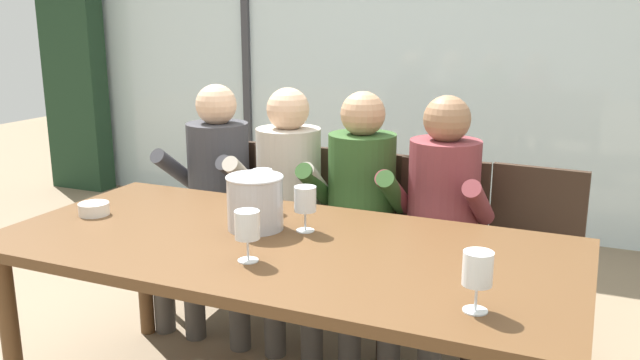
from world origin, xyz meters
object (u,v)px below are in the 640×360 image
object	(u,v)px
person_maroon_top	(438,212)
wine_glass_by_right_taster	(262,183)
person_charcoal_jacket	(211,185)
wine_glass_near_bucket	(247,227)
wine_glass_center_pour	(478,271)
person_olive_shirt	(356,203)
chair_center	(371,230)
chair_right_of_center	(438,240)
wine_glass_by_left_taster	(305,201)
chair_near_window_right	(530,252)
person_beige_jumper	(283,194)
ice_bucket_primary	(255,202)
dining_table	(281,260)
tasting_bowl	(94,209)
chair_left_of_center	(287,219)
chair_near_curtain	(226,211)

from	to	relation	value
person_maroon_top	wine_glass_by_right_taster	xyz separation A→B (m)	(-0.64, -0.44, 0.17)
person_charcoal_jacket	wine_glass_near_bucket	size ratio (longest dim) A/B	6.87
wine_glass_by_right_taster	wine_glass_center_pour	bearing A→B (deg)	-31.91
wine_glass_near_bucket	person_olive_shirt	bearing A→B (deg)	89.02
chair_center	wine_glass_near_bucket	xyz separation A→B (m)	(-0.04, -1.12, 0.35)
chair_right_of_center	person_charcoal_jacket	xyz separation A→B (m)	(-1.16, -0.12, 0.17)
chair_right_of_center	wine_glass_by_left_taster	size ratio (longest dim) A/B	5.03
chair_right_of_center	chair_near_window_right	distance (m)	0.41
chair_center	person_beige_jumper	world-z (taller)	person_beige_jumper
chair_near_window_right	wine_glass_center_pour	distance (m)	1.24
person_beige_jumper	ice_bucket_primary	distance (m)	0.72
dining_table	wine_glass_by_right_taster	world-z (taller)	wine_glass_by_right_taster
tasting_bowl	wine_glass_by_left_taster	bearing A→B (deg)	10.18
person_charcoal_jacket	tasting_bowl	world-z (taller)	person_charcoal_jacket
chair_center	wine_glass_center_pour	world-z (taller)	wine_glass_center_pour
chair_near_window_right	dining_table	bearing A→B (deg)	-127.21
dining_table	person_beige_jumper	world-z (taller)	person_beige_jumper
chair_left_of_center	wine_glass_by_right_taster	bearing A→B (deg)	-80.35
dining_table	chair_right_of_center	bearing A→B (deg)	67.39
chair_near_window_right	wine_glass_center_pour	bearing A→B (deg)	-87.61
person_maroon_top	tasting_bowl	bearing A→B (deg)	-144.12
chair_left_of_center	wine_glass_by_right_taster	xyz separation A→B (m)	(0.17, -0.57, 0.35)
chair_right_of_center	person_charcoal_jacket	distance (m)	1.18
chair_near_window_right	wine_glass_by_left_taster	world-z (taller)	wine_glass_by_left_taster
dining_table	wine_glass_by_left_taster	world-z (taller)	wine_glass_by_left_taster
chair_near_window_right	wine_glass_by_right_taster	bearing A→B (deg)	-147.42
wine_glass_center_pour	chair_right_of_center	bearing A→B (deg)	107.94
chair_near_curtain	tasting_bowl	xyz separation A→B (m)	(-0.06, -0.91, 0.25)
chair_left_of_center	tasting_bowl	bearing A→B (deg)	-122.42
wine_glass_by_left_taster	wine_glass_center_pour	bearing A→B (deg)	-31.48
chair_near_curtain	wine_glass_near_bucket	world-z (taller)	wine_glass_near_bucket
chair_right_of_center	wine_glass_by_right_taster	world-z (taller)	wine_glass_by_right_taster
chair_right_of_center	person_beige_jumper	size ratio (longest dim) A/B	0.73
chair_center	person_olive_shirt	xyz separation A→B (m)	(-0.03, -0.14, 0.17)
tasting_bowl	wine_glass_by_left_taster	xyz separation A→B (m)	(0.88, 0.16, 0.09)
person_charcoal_jacket	wine_glass_by_right_taster	bearing A→B (deg)	-39.00
chair_left_of_center	chair_center	size ratio (longest dim) A/B	1.00
wine_glass_near_bucket	tasting_bowl	bearing A→B (deg)	166.42
wine_glass_near_bucket	person_charcoal_jacket	bearing A→B (deg)	128.51
tasting_bowl	wine_glass_center_pour	bearing A→B (deg)	-10.07
dining_table	tasting_bowl	world-z (taller)	tasting_bowl
person_olive_shirt	tasting_bowl	xyz separation A→B (m)	(-0.86, -0.78, 0.08)
person_olive_shirt	wine_glass_by_left_taster	xyz separation A→B (m)	(0.03, -0.62, 0.17)
tasting_bowl	wine_glass_center_pour	xyz separation A→B (m)	(1.61, -0.29, 0.09)
person_charcoal_jacket	person_olive_shirt	bearing A→B (deg)	-0.05
chair_right_of_center	chair_near_window_right	xyz separation A→B (m)	(0.41, 0.01, 0.00)
chair_center	wine_glass_by_right_taster	size ratio (longest dim) A/B	5.03
tasting_bowl	wine_glass_near_bucket	bearing A→B (deg)	-13.58
wine_glass_center_pour	chair_near_window_right	bearing A→B (deg)	88.51
wine_glass_by_left_taster	chair_near_curtain	bearing A→B (deg)	137.43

